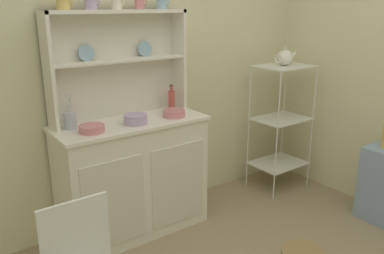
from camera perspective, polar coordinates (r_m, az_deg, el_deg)
wall_back at (r=3.07m, az=-7.61°, el=9.64°), size 3.84×0.05×2.50m
hutch_cabinet at (r=2.97m, az=-8.37°, el=-6.95°), size 1.08×0.45×0.86m
hutch_shelf_unit at (r=2.88m, az=-10.66°, el=9.85°), size 1.01×0.18×0.75m
bakers_rack at (r=3.67m, az=12.58°, el=1.60°), size 0.48×0.36×1.13m
cup_gold_0 at (r=2.69m, az=-17.89°, el=16.53°), size 0.09×0.08×0.09m
cup_lilac_1 at (r=2.75m, az=-14.23°, el=16.85°), size 0.09×0.08×0.09m
cup_cream_2 at (r=2.82m, az=-10.69°, el=16.92°), size 0.08×0.07×0.08m
cup_rose_3 at (r=2.90m, az=-7.49°, el=17.12°), size 0.08×0.07×0.08m
cup_sky_4 at (r=2.99m, az=-4.34°, el=17.29°), size 0.09×0.07×0.09m
bowl_mixing_large at (r=2.63m, az=-14.10°, el=-0.23°), size 0.16×0.16×0.05m
bowl_floral_medium at (r=2.75m, az=-8.05°, el=1.10°), size 0.16×0.16×0.06m
bowl_cream_small at (r=2.91m, az=-2.57°, el=1.97°), size 0.16×0.16×0.05m
jam_bottle at (r=3.07m, az=-2.93°, el=3.89°), size 0.05×0.05×0.20m
utensil_jar at (r=2.73m, az=-16.99°, el=0.97°), size 0.08×0.08×0.24m
porcelain_teapot at (r=3.57m, az=13.11°, el=9.60°), size 0.22×0.13×0.16m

